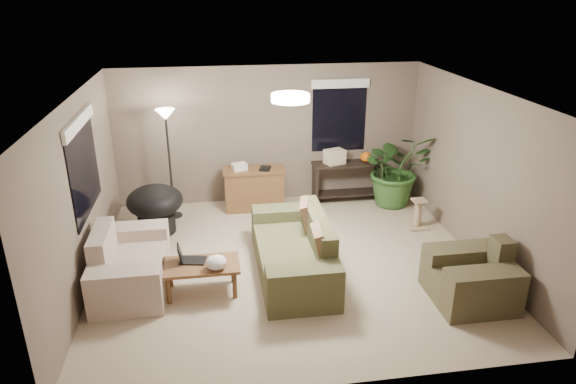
{
  "coord_description": "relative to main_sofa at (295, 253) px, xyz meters",
  "views": [
    {
      "loc": [
        -1.03,
        -6.48,
        3.8
      ],
      "look_at": [
        0.0,
        0.2,
        1.05
      ],
      "focal_mm": 32.0,
      "sensor_mm": 36.0,
      "label": 1
    }
  ],
  "objects": [
    {
      "name": "room_shell",
      "position": [
        -0.04,
        0.23,
        0.96
      ],
      "size": [
        5.5,
        5.5,
        5.5
      ],
      "color": "tan",
      "rests_on": "ground"
    },
    {
      "name": "main_sofa",
      "position": [
        0.0,
        0.0,
        0.0
      ],
      "size": [
        0.95,
        2.2,
        0.85
      ],
      "color": "brown",
      "rests_on": "ground"
    },
    {
      "name": "throw_pillows",
      "position": [
        0.26,
        0.0,
        0.36
      ],
      "size": [
        0.32,
        1.38,
        0.47
      ],
      "color": "#8C7251",
      "rests_on": "main_sofa"
    },
    {
      "name": "loveseat",
      "position": [
        -2.26,
        -0.02,
        0.0
      ],
      "size": [
        0.9,
        1.6,
        0.85
      ],
      "color": "beige",
      "rests_on": "ground"
    },
    {
      "name": "armchair",
      "position": [
        2.12,
        -1.02,
        0.0
      ],
      "size": [
        0.95,
        1.0,
        0.85
      ],
      "color": "brown",
      "rests_on": "ground"
    },
    {
      "name": "coffee_table",
      "position": [
        -1.3,
        -0.33,
        0.06
      ],
      "size": [
        1.0,
        0.55,
        0.42
      ],
      "color": "brown",
      "rests_on": "ground"
    },
    {
      "name": "laptop",
      "position": [
        -1.47,
        -0.23,
        0.19
      ],
      "size": [
        0.38,
        0.29,
        0.24
      ],
      "color": "black",
      "rests_on": "coffee_table"
    },
    {
      "name": "plastic_bag",
      "position": [
        -1.1,
        -0.48,
        0.22
      ],
      "size": [
        0.29,
        0.26,
        0.19
      ],
      "primitive_type": "ellipsoid",
      "rotation": [
        0.0,
        0.0,
        -0.07
      ],
      "color": "white",
      "rests_on": "coffee_table"
    },
    {
      "name": "desk",
      "position": [
        -0.37,
        2.32,
        0.08
      ],
      "size": [
        1.1,
        0.5,
        0.75
      ],
      "color": "brown",
      "rests_on": "ground"
    },
    {
      "name": "desk_papers",
      "position": [
        -0.52,
        2.3,
        0.51
      ],
      "size": [
        0.71,
        0.31,
        0.12
      ],
      "color": "silver",
      "rests_on": "desk"
    },
    {
      "name": "console_table",
      "position": [
        1.38,
        2.41,
        0.14
      ],
      "size": [
        1.3,
        0.4,
        0.75
      ],
      "color": "black",
      "rests_on": "ground"
    },
    {
      "name": "pumpkin",
      "position": [
        1.73,
        2.41,
        0.55
      ],
      "size": [
        0.29,
        0.29,
        0.18
      ],
      "primitive_type": "ellipsoid",
      "rotation": [
        0.0,
        0.0,
        -0.43
      ],
      "color": "orange",
      "rests_on": "console_table"
    },
    {
      "name": "cardboard_box",
      "position": [
        1.13,
        2.41,
        0.58
      ],
      "size": [
        0.41,
        0.35,
        0.26
      ],
      "primitive_type": "cube",
      "rotation": [
        0.0,
        0.0,
        0.33
      ],
      "color": "beige",
      "rests_on": "console_table"
    },
    {
      "name": "papasan_chair",
      "position": [
        -2.04,
        1.6,
        0.17
      ],
      "size": [
        1.19,
        1.19,
        0.8
      ],
      "color": "black",
      "rests_on": "ground"
    },
    {
      "name": "floor_lamp",
      "position": [
        -1.8,
        2.18,
        1.3
      ],
      "size": [
        0.32,
        0.32,
        1.91
      ],
      "color": "black",
      "rests_on": "ground"
    },
    {
      "name": "ceiling_fixture",
      "position": [
        -0.04,
        0.23,
        2.15
      ],
      "size": [
        0.5,
        0.5,
        0.1
      ],
      "primitive_type": "cylinder",
      "color": "white",
      "rests_on": "room_shell"
    },
    {
      "name": "houseplant",
      "position": [
        2.21,
        2.12,
        0.25
      ],
      "size": [
        1.25,
        1.39,
        1.08
      ],
      "primitive_type": "imported",
      "color": "#2D5923",
      "rests_on": "ground"
    },
    {
      "name": "cat_scratching_post",
      "position": [
        2.26,
        1.1,
        -0.08
      ],
      "size": [
        0.32,
        0.32,
        0.5
      ],
      "color": "tan",
      "rests_on": "ground"
    },
    {
      "name": "window_left",
      "position": [
        -2.76,
        0.53,
        1.49
      ],
      "size": [
        0.05,
        1.56,
        1.33
      ],
      "color": "black",
      "rests_on": "room_shell"
    },
    {
      "name": "window_back",
      "position": [
        1.26,
        2.71,
        1.49
      ],
      "size": [
        1.06,
        0.05,
        1.33
      ],
      "color": "black",
      "rests_on": "room_shell"
    }
  ]
}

